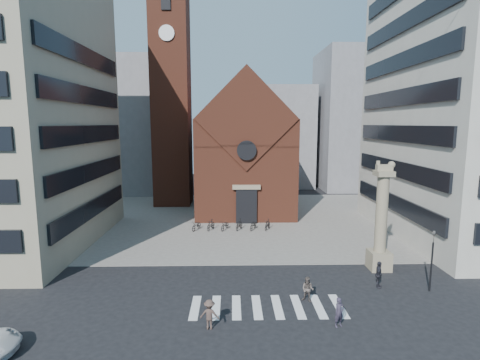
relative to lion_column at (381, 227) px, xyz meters
name	(u,v)px	position (x,y,z in m)	size (l,w,h in m)	color
ground	(256,286)	(-10.01, -3.00, -3.46)	(120.00, 120.00, 0.00)	black
piazza	(246,219)	(-10.01, 16.00, -3.43)	(46.00, 30.00, 0.05)	gray
zebra_crossing	(267,307)	(-9.46, -6.00, -3.45)	(10.20, 3.20, 0.01)	white
church	(244,150)	(-10.01, 22.04, 4.53)	(12.00, 16.65, 18.00)	brown
campanile	(171,92)	(-20.01, 25.00, 12.28)	(5.50, 5.50, 31.20)	brown
bg_block_left	(125,126)	(-30.01, 37.00, 7.54)	(16.00, 14.00, 22.00)	gray
bg_block_mid	(273,137)	(-4.01, 42.00, 5.54)	(14.00, 12.00, 18.00)	gray
bg_block_right	(364,120)	(11.99, 39.00, 8.54)	(16.00, 14.00, 24.00)	gray
lion_column	(381,227)	(0.00, 0.00, 0.00)	(1.63, 1.60, 8.68)	gray
traffic_light	(432,259)	(1.99, -4.00, -1.17)	(0.13, 0.16, 4.30)	black
pedestrian_0	(339,312)	(-5.59, -8.39, -2.60)	(0.63, 0.41, 1.72)	#302A3B
pedestrian_1	(308,289)	(-6.76, -5.31, -2.63)	(0.80, 0.62, 1.65)	#564B45
pedestrian_2	(379,275)	(-1.35, -3.34, -2.50)	(1.12, 0.47, 1.91)	#24232B
pedestrian_3	(210,314)	(-12.95, -8.46, -2.60)	(1.11, 0.64, 1.72)	#4B3932
scooter_0	(197,225)	(-15.51, 11.20, -2.90)	(0.68, 1.94, 1.02)	black
scooter_1	(211,225)	(-13.97, 11.20, -2.84)	(0.53, 1.88, 1.13)	black
scooter_2	(225,225)	(-12.43, 11.20, -2.90)	(0.68, 1.94, 1.02)	black
scooter_3	(239,225)	(-10.89, 11.20, -2.84)	(0.53, 1.88, 1.13)	black
scooter_4	(253,225)	(-9.35, 11.20, -2.90)	(0.68, 1.94, 1.02)	black
scooter_5	(267,224)	(-7.82, 11.20, -2.84)	(0.53, 1.88, 1.13)	black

